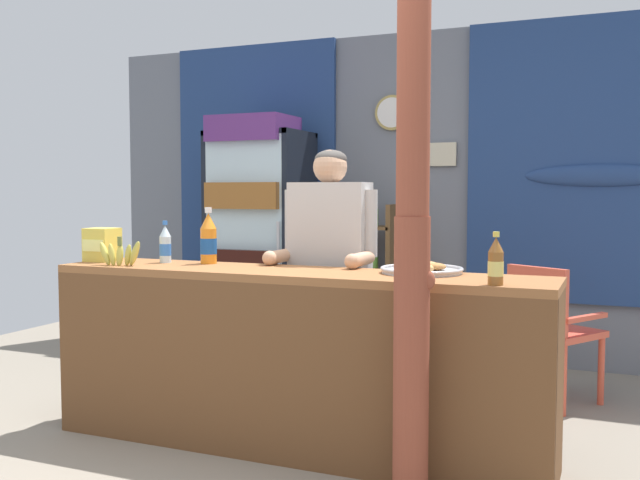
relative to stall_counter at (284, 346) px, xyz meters
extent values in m
plane|color=gray|center=(-0.09, 0.70, -0.55)|extent=(7.20, 7.20, 0.00)
cube|color=slate|center=(-0.09, 2.42, 0.73)|extent=(5.28, 0.12, 2.55)
cube|color=navy|center=(-1.40, 2.33, 0.98)|extent=(1.48, 0.04, 2.06)
ellipsoid|color=navy|center=(-1.40, 2.31, 0.87)|extent=(0.81, 0.10, 0.16)
cube|color=navy|center=(1.37, 2.33, 0.98)|extent=(1.87, 0.04, 2.06)
ellipsoid|color=navy|center=(1.37, 2.31, 0.87)|extent=(1.03, 0.10, 0.16)
cylinder|color=tan|center=(-0.18, 2.34, 1.38)|extent=(0.28, 0.03, 0.28)
cylinder|color=white|center=(-0.18, 2.33, 1.38)|extent=(0.24, 0.01, 0.24)
cube|color=beige|center=(0.22, 2.34, 1.05)|extent=(0.24, 0.02, 0.18)
cube|color=#935B33|center=(0.00, 0.10, 0.34)|extent=(2.57, 0.49, 0.04)
cube|color=brown|center=(0.00, -0.12, -0.11)|extent=(2.57, 0.04, 0.87)
cube|color=brown|center=(-1.25, 0.10, -0.11)|extent=(0.08, 0.44, 0.87)
cube|color=brown|center=(1.25, 0.10, -0.11)|extent=(0.08, 0.44, 0.87)
cylinder|color=brown|center=(0.72, -0.28, 0.05)|extent=(0.15, 0.15, 1.21)
cylinder|color=brown|center=(0.72, -0.28, 1.26)|extent=(0.14, 0.14, 1.21)
ellipsoid|color=brown|center=(0.79, -0.28, 0.39)|extent=(0.06, 0.05, 0.08)
cube|color=black|center=(-1.12, 2.18, 0.34)|extent=(0.73, 0.04, 1.78)
cube|color=black|center=(-1.47, 1.91, 0.34)|extent=(0.04, 0.58, 1.78)
cube|color=black|center=(-0.78, 1.91, 0.34)|extent=(0.04, 0.58, 1.78)
cube|color=black|center=(-1.12, 1.91, 1.21)|extent=(0.73, 0.58, 0.04)
cube|color=black|center=(-1.12, 1.91, -0.51)|extent=(0.73, 0.58, 0.08)
cube|color=silver|center=(-1.12, 1.63, 0.39)|extent=(0.67, 0.02, 1.62)
cylinder|color=#B7B7BC|center=(-0.82, 1.60, 0.34)|extent=(0.02, 0.02, 0.40)
cube|color=silver|center=(-1.12, 1.91, 0.11)|extent=(0.65, 0.50, 0.02)
cube|color=black|center=(-1.12, 1.79, 0.22)|extent=(0.61, 0.46, 0.20)
cube|color=silver|center=(-1.12, 1.91, 0.62)|extent=(0.65, 0.50, 0.02)
cube|color=brown|center=(-1.12, 1.79, 0.73)|extent=(0.61, 0.46, 0.20)
cube|color=silver|center=(-1.12, 1.91, 1.13)|extent=(0.65, 0.50, 0.02)
cube|color=#56286B|center=(-1.12, 1.79, 1.24)|extent=(0.61, 0.46, 0.20)
cube|color=brown|center=(-0.54, 2.13, 0.06)|extent=(0.04, 0.28, 1.21)
cube|color=brown|center=(-0.10, 2.13, 0.06)|extent=(0.04, 0.28, 1.21)
cube|color=brown|center=(-0.32, 2.13, 0.48)|extent=(0.44, 0.28, 0.02)
cylinder|color=#56286B|center=(-0.38, 2.13, 0.56)|extent=(0.06, 0.06, 0.15)
cylinder|color=#75C64C|center=(-0.25, 2.13, 0.56)|extent=(0.07, 0.07, 0.13)
cube|color=brown|center=(-0.32, 2.13, 0.12)|extent=(0.44, 0.28, 0.02)
cylinder|color=black|center=(-0.38, 2.13, 0.19)|extent=(0.07, 0.07, 0.12)
cylinder|color=#75C64C|center=(-0.25, 2.13, 0.19)|extent=(0.07, 0.07, 0.13)
cube|color=brown|center=(-0.32, 2.13, -0.25)|extent=(0.44, 0.28, 0.02)
cylinder|color=black|center=(-0.38, 2.13, -0.18)|extent=(0.06, 0.06, 0.11)
cylinder|color=silver|center=(-0.25, 2.13, -0.16)|extent=(0.07, 0.07, 0.15)
cube|color=#E5563D|center=(1.16, 1.45, -0.11)|extent=(0.60, 0.60, 0.04)
cube|color=#E5563D|center=(1.06, 1.28, 0.11)|extent=(0.38, 0.25, 0.40)
cylinder|color=#E5563D|center=(1.42, 1.52, -0.33)|extent=(0.04, 0.04, 0.44)
cylinder|color=#E5563D|center=(1.10, 1.71, -0.33)|extent=(0.04, 0.04, 0.44)
cylinder|color=#E5563D|center=(1.23, 1.19, -0.33)|extent=(0.04, 0.04, 0.44)
cylinder|color=#E5563D|center=(0.90, 1.39, -0.33)|extent=(0.04, 0.04, 0.44)
cube|color=#E5563D|center=(1.33, 1.35, 0.01)|extent=(0.24, 0.36, 0.03)
cube|color=#E5563D|center=(0.99, 1.56, 0.01)|extent=(0.24, 0.36, 0.03)
cylinder|color=#28282D|center=(-0.07, 0.54, -0.12)|extent=(0.11, 0.11, 0.86)
cylinder|color=#28282D|center=(0.11, 0.54, -0.12)|extent=(0.11, 0.11, 0.86)
cube|color=#BCB7B2|center=(0.02, 0.54, 0.56)|extent=(0.44, 0.20, 0.50)
sphere|color=tan|center=(0.02, 0.54, 0.89)|extent=(0.19, 0.19, 0.19)
ellipsoid|color=#4C4742|center=(0.02, 0.55, 0.94)|extent=(0.18, 0.18, 0.10)
cylinder|color=#BCB7B2|center=(-0.21, 0.54, 0.59)|extent=(0.08, 0.08, 0.37)
cylinder|color=tan|center=(-0.21, 0.39, 0.40)|extent=(0.07, 0.26, 0.07)
sphere|color=tan|center=(-0.21, 0.26, 0.40)|extent=(0.08, 0.08, 0.08)
cylinder|color=#BCB7B2|center=(0.26, 0.54, 0.59)|extent=(0.08, 0.08, 0.37)
cylinder|color=tan|center=(0.26, 0.39, 0.40)|extent=(0.07, 0.26, 0.07)
sphere|color=tan|center=(0.26, 0.26, 0.40)|extent=(0.08, 0.08, 0.08)
cylinder|color=orange|center=(-0.57, 0.23, 0.46)|extent=(0.09, 0.09, 0.19)
cone|color=orange|center=(-0.57, 0.23, 0.60)|extent=(0.09, 0.09, 0.09)
cylinder|color=white|center=(-0.57, 0.23, 0.66)|extent=(0.04, 0.04, 0.03)
cylinder|color=#194C99|center=(-0.57, 0.23, 0.46)|extent=(0.09, 0.09, 0.09)
cylinder|color=brown|center=(1.03, -0.08, 0.43)|extent=(0.07, 0.07, 0.14)
cone|color=brown|center=(1.03, -0.08, 0.53)|extent=(0.07, 0.07, 0.06)
cylinder|color=#E5CC4C|center=(1.03, -0.08, 0.58)|extent=(0.03, 0.03, 0.02)
cylinder|color=#E5D166|center=(1.03, -0.08, 0.43)|extent=(0.07, 0.07, 0.06)
cylinder|color=silver|center=(-0.82, 0.18, 0.44)|extent=(0.06, 0.06, 0.14)
cone|color=silver|center=(-0.82, 0.18, 0.54)|extent=(0.06, 0.06, 0.07)
cylinder|color=blue|center=(-0.82, 0.18, 0.58)|extent=(0.03, 0.03, 0.02)
cylinder|color=blue|center=(-0.82, 0.18, 0.44)|extent=(0.06, 0.06, 0.07)
cube|color=#EAD14C|center=(-1.20, 0.12, 0.46)|extent=(0.16, 0.15, 0.19)
cube|color=#FFFF8C|center=(-1.20, 0.04, 0.46)|extent=(0.15, 0.00, 0.07)
cylinder|color=#BCBCC1|center=(0.63, 0.23, 0.37)|extent=(0.38, 0.38, 0.02)
torus|color=#BCBCC1|center=(0.63, 0.23, 0.38)|extent=(0.40, 0.40, 0.02)
ellipsoid|color=#B2753D|center=(0.69, 0.24, 0.40)|extent=(0.11, 0.08, 0.04)
ellipsoid|color=tan|center=(0.65, 0.28, 0.40)|extent=(0.09, 0.09, 0.04)
ellipsoid|color=#C68947|center=(0.55, 0.29, 0.41)|extent=(0.11, 0.07, 0.05)
ellipsoid|color=tan|center=(0.59, 0.19, 0.41)|extent=(0.09, 0.07, 0.05)
ellipsoid|color=tan|center=(0.67, 0.13, 0.40)|extent=(0.08, 0.06, 0.04)
ellipsoid|color=#CCC14C|center=(-1.04, -0.05, 0.42)|extent=(0.09, 0.04, 0.14)
ellipsoid|color=#CCC14C|center=(-1.00, -0.05, 0.42)|extent=(0.06, 0.03, 0.13)
ellipsoid|color=#CCC14C|center=(-0.95, -0.04, 0.42)|extent=(0.05, 0.04, 0.12)
ellipsoid|color=#CCC14C|center=(-0.91, -0.03, 0.42)|extent=(0.06, 0.04, 0.13)
ellipsoid|color=#CCC14C|center=(-0.87, -0.03, 0.43)|extent=(0.10, 0.04, 0.15)
cylinder|color=olive|center=(-0.95, -0.04, 0.49)|extent=(0.02, 0.02, 0.05)
camera|label=1|loc=(1.51, -3.13, 0.75)|focal=40.12mm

